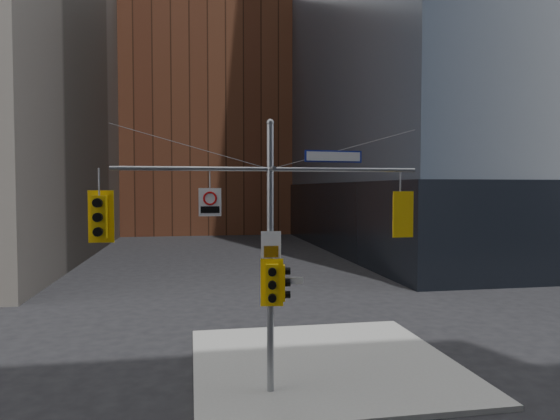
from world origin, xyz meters
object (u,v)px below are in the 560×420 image
object	(u,v)px
traffic_light_pole_front	(272,284)
regulatory_sign_arm	(210,201)
traffic_light_west_arm	(100,217)
traffic_light_pole_side	(282,283)
traffic_light_east_arm	(400,214)
street_sign_blade	(333,156)
signal_assembly	(270,230)

from	to	relation	value
traffic_light_pole_front	regulatory_sign_arm	size ratio (longest dim) A/B	1.74
traffic_light_west_arm	traffic_light_pole_side	world-z (taller)	traffic_light_west_arm
traffic_light_west_arm	regulatory_sign_arm	xyz separation A→B (m)	(2.69, -0.03, 0.37)
traffic_light_east_arm	traffic_light_pole_front	world-z (taller)	traffic_light_east_arm
traffic_light_pole_side	traffic_light_pole_front	size ratio (longest dim) A/B	0.76
traffic_light_west_arm	traffic_light_east_arm	distance (m)	7.84
traffic_light_pole_side	street_sign_blade	distance (m)	3.61
traffic_light_west_arm	traffic_light_pole_side	bearing A→B (deg)	1.97
street_sign_blade	traffic_light_east_arm	bearing A→B (deg)	-4.89
traffic_light_east_arm	traffic_light_pole_front	size ratio (longest dim) A/B	1.01
traffic_light_pole_front	traffic_light_east_arm	bearing A→B (deg)	12.22
traffic_light_east_arm	street_sign_blade	size ratio (longest dim) A/B	0.78
traffic_light_pole_side	traffic_light_west_arm	bearing A→B (deg)	98.19
traffic_light_pole_side	traffic_light_pole_front	distance (m)	0.42
traffic_light_west_arm	traffic_light_east_arm	bearing A→B (deg)	2.03
signal_assembly	traffic_light_east_arm	bearing A→B (deg)	0.02
traffic_light_west_arm	traffic_light_pole_front	world-z (taller)	traffic_light_west_arm
traffic_light_pole_front	traffic_light_pole_side	bearing A→B (deg)	48.09
traffic_light_east_arm	street_sign_blade	world-z (taller)	street_sign_blade
traffic_light_west_arm	regulatory_sign_arm	world-z (taller)	regulatory_sign_arm
signal_assembly	regulatory_sign_arm	distance (m)	1.73
signal_assembly	traffic_light_pole_front	bearing A→B (deg)	-89.82
street_sign_blade	regulatory_sign_arm	world-z (taller)	street_sign_blade
signal_assembly	traffic_light_west_arm	world-z (taller)	signal_assembly
traffic_light_pole_side	traffic_light_pole_front	xyz separation A→B (m)	(-0.32, -0.27, 0.04)
traffic_light_pole_front	regulatory_sign_arm	distance (m)	2.64
traffic_light_west_arm	regulatory_sign_arm	bearing A→B (deg)	1.41
signal_assembly	traffic_light_west_arm	size ratio (longest dim) A/B	6.12
traffic_light_east_arm	traffic_light_pole_side	bearing A→B (deg)	-4.24
signal_assembly	traffic_light_west_arm	xyz separation A→B (m)	(-4.25, 0.01, 0.38)
traffic_light_pole_side	regulatory_sign_arm	world-z (taller)	regulatory_sign_arm
street_sign_blade	signal_assembly	bearing A→B (deg)	175.26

